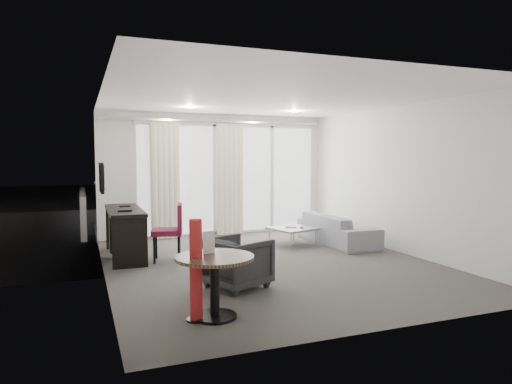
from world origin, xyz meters
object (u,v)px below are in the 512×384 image
object	(u,v)px
desk	(125,233)
sofa	(337,229)
tub_armchair	(238,262)
rattan_chair_b	(260,207)
red_lamp	(196,270)
round_table	(215,287)
coffee_table	(292,236)
desk_chair	(167,232)
rattan_chair_a	(215,207)

from	to	relation	value
desk	sofa	distance (m)	4.00
tub_armchair	rattan_chair_b	bearing A→B (deg)	-48.45
red_lamp	round_table	bearing A→B (deg)	2.99
sofa	rattan_chair_b	size ratio (longest dim) A/B	2.31
desk	coffee_table	size ratio (longest dim) A/B	2.31
round_table	coffee_table	size ratio (longest dim) A/B	1.09
desk_chair	tub_armchair	size ratio (longest dim) A/B	1.29
rattan_chair_b	tub_armchair	bearing A→B (deg)	-98.12
red_lamp	rattan_chair_a	distance (m)	7.29
desk	coffee_table	xyz separation A→B (m)	(3.10, -0.07, -0.24)
desk_chair	round_table	xyz separation A→B (m)	(-0.00, -2.84, -0.14)
desk_chair	rattan_chair_a	size ratio (longest dim) A/B	1.23
desk	sofa	size ratio (longest dim) A/B	0.89
red_lamp	desk	bearing A→B (deg)	96.98
desk_chair	tub_armchair	bearing A→B (deg)	-59.10
tub_armchair	rattan_chair_a	bearing A→B (deg)	-37.01
desk_chair	rattan_chair_a	xyz separation A→B (m)	(1.99, 4.09, -0.09)
round_table	red_lamp	size ratio (longest dim) A/B	0.78
desk_chair	red_lamp	world-z (taller)	red_lamp
round_table	tub_armchair	world-z (taller)	round_table
round_table	tub_armchair	distance (m)	1.14
desk	coffee_table	bearing A→B (deg)	-1.30
desk	coffee_table	distance (m)	3.11
sofa	desk_chair	bearing A→B (deg)	94.80
round_table	red_lamp	distance (m)	0.28
coffee_table	rattan_chair_b	bearing A→B (deg)	80.60
tub_armchair	coffee_table	world-z (taller)	tub_armchair
desk	red_lamp	world-z (taller)	red_lamp
tub_armchair	sofa	distance (m)	3.52
coffee_table	rattan_chair_a	xyz separation A→B (m)	(-0.49, 3.66, 0.21)
red_lamp	tub_armchair	world-z (taller)	red_lamp
desk	rattan_chair_a	distance (m)	4.43
desk	red_lamp	xyz separation A→B (m)	(0.41, -3.36, 0.12)
desk	desk_chair	bearing A→B (deg)	-39.25
red_lamp	sofa	distance (m)	4.77
sofa	rattan_chair_a	xyz separation A→B (m)	(-1.39, 3.81, 0.09)
desk_chair	round_table	size ratio (longest dim) A/B	1.13
desk_chair	tub_armchair	distance (m)	1.96
tub_armchair	coffee_table	distance (m)	2.98
rattan_chair_b	coffee_table	bearing A→B (deg)	-82.83
desk_chair	coffee_table	world-z (taller)	desk_chair
desk_chair	tub_armchair	xyz separation A→B (m)	(0.58, -1.87, -0.14)
coffee_table	rattan_chair_a	size ratio (longest dim) A/B	1.00
red_lamp	tub_armchair	distance (m)	1.28
desk	tub_armchair	bearing A→B (deg)	-63.14
coffee_table	sofa	xyz separation A→B (m)	(0.90, -0.15, 0.12)
tub_armchair	coffee_table	size ratio (longest dim) A/B	0.95
desk_chair	coffee_table	xyz separation A→B (m)	(2.48, 0.44, -0.30)
desk_chair	rattan_chair_b	world-z (taller)	desk_chair
red_lamp	coffee_table	world-z (taller)	red_lamp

